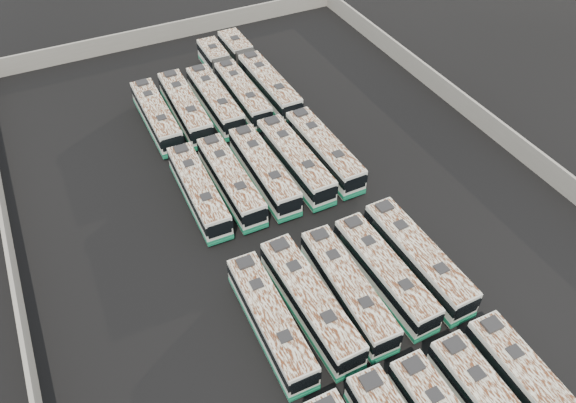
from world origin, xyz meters
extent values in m
plane|color=black|center=(0.00, 0.00, 0.00)|extent=(140.00, 140.00, 0.00)
cube|color=gray|center=(0.00, 36.30, 1.10)|extent=(45.20, 0.30, 2.20)
cube|color=gray|center=(22.30, 0.00, 1.10)|extent=(0.30, 73.20, 2.20)
cube|color=gray|center=(-22.30, 0.00, 1.10)|extent=(0.30, 73.20, 2.20)
cube|color=black|center=(-3.84, -15.67, 2.99)|extent=(1.21, 1.03, 0.24)
cube|color=black|center=(-0.90, -18.03, 2.86)|extent=(0.84, 0.84, 0.12)
cube|color=black|center=(-0.90, -15.90, 2.90)|extent=(1.15, 0.97, 0.23)
cylinder|color=black|center=(0.05, -16.96, 0.44)|extent=(0.25, 0.88, 0.88)
cube|color=black|center=(2.22, -18.03, 2.89)|extent=(0.85, 0.85, 0.13)
cube|color=black|center=(2.22, -15.88, 2.94)|extent=(1.17, 0.99, 0.23)
cylinder|color=black|center=(1.26, -16.96, 0.45)|extent=(0.25, 0.90, 0.90)
cylinder|color=black|center=(3.18, -16.96, 0.45)|extent=(0.25, 0.90, 0.90)
cube|color=silver|center=(5.28, -20.29, 1.55)|extent=(2.40, 10.83, 2.48)
cube|color=#146F4D|center=(5.28, -20.29, 0.65)|extent=(2.45, 10.88, 0.38)
cube|color=black|center=(5.28, -20.29, 1.96)|extent=(2.46, 10.89, 0.83)
cube|color=silver|center=(5.28, -20.29, 2.82)|extent=(2.35, 10.62, 0.06)
cube|color=black|center=(5.32, -17.91, 2.91)|extent=(0.87, 0.87, 0.13)
cube|color=black|center=(5.35, -15.75, 2.95)|extent=(1.18, 1.01, 0.23)
cylinder|color=black|center=(4.37, -16.82, 0.45)|extent=(0.26, 0.90, 0.90)
cylinder|color=black|center=(6.29, -16.85, 0.45)|extent=(0.26, 0.90, 0.90)
cube|color=silver|center=(-7.00, -8.24, 1.52)|extent=(2.41, 10.60, 2.42)
cube|color=#146F4D|center=(-7.00, -8.24, 0.63)|extent=(2.46, 10.65, 0.37)
cube|color=black|center=(-7.00, -8.24, 1.92)|extent=(2.47, 10.66, 0.81)
cube|color=black|center=(-7.11, -13.53, 1.80)|extent=(1.94, 0.10, 1.28)
cube|color=#146F4D|center=(-7.11, -13.53, 0.46)|extent=(2.20, 0.14, 0.25)
cube|color=silver|center=(-7.00, -8.24, 2.75)|extent=(2.36, 10.39, 0.06)
cube|color=black|center=(-7.05, -10.56, 2.84)|extent=(0.85, 0.85, 0.12)
cube|color=black|center=(-6.96, -5.91, 2.84)|extent=(0.85, 0.85, 0.12)
cube|color=black|center=(-6.92, -3.80, 2.89)|extent=(1.16, 0.99, 0.23)
cylinder|color=black|center=(-8.01, -11.59, 0.44)|extent=(0.26, 0.88, 0.88)
cylinder|color=black|center=(-6.13, -11.63, 0.44)|extent=(0.26, 0.88, 0.88)
cylinder|color=black|center=(-7.88, -4.84, 0.44)|extent=(0.26, 0.88, 0.88)
cylinder|color=black|center=(-5.99, -4.88, 0.44)|extent=(0.26, 0.88, 0.88)
cube|color=silver|center=(-3.90, -8.13, 1.59)|extent=(2.57, 11.11, 2.53)
cube|color=#146F4D|center=(-3.90, -8.13, 0.66)|extent=(2.62, 11.16, 0.39)
cube|color=black|center=(-3.90, -8.13, 2.01)|extent=(2.63, 11.17, 0.85)
cube|color=black|center=(-3.77, -13.67, 1.89)|extent=(2.03, 0.11, 1.34)
cube|color=#146F4D|center=(-3.77, -13.67, 0.48)|extent=(2.30, 0.15, 0.26)
cube|color=silver|center=(-3.90, -8.13, 2.88)|extent=(2.51, 10.88, 0.06)
cube|color=black|center=(-3.84, -10.56, 2.98)|extent=(0.90, 0.90, 0.13)
cube|color=black|center=(-3.96, -5.70, 2.98)|extent=(0.90, 0.90, 0.13)
cube|color=black|center=(-4.01, -3.49, 3.02)|extent=(1.22, 1.04, 0.24)
cylinder|color=black|center=(-4.80, -11.69, 0.46)|extent=(0.28, 0.93, 0.92)
cylinder|color=black|center=(-2.83, -11.64, 0.46)|extent=(0.28, 0.93, 0.92)
cylinder|color=black|center=(-4.97, -4.61, 0.46)|extent=(0.28, 0.93, 0.92)
cylinder|color=black|center=(-3.00, -4.57, 0.46)|extent=(0.28, 0.93, 0.92)
cube|color=silver|center=(-0.93, -8.24, 1.52)|extent=(2.48, 10.66, 2.43)
cube|color=#146F4D|center=(-0.93, -8.24, 0.64)|extent=(2.53, 10.71, 0.37)
cube|color=black|center=(-0.93, -8.24, 1.93)|extent=(2.54, 10.72, 0.81)
cube|color=black|center=(-1.06, -13.56, 1.81)|extent=(1.95, 0.11, 1.28)
cube|color=#146F4D|center=(-1.06, -13.56, 0.46)|extent=(2.21, 0.16, 0.25)
cube|color=silver|center=(-0.93, -8.24, 2.77)|extent=(2.43, 10.45, 0.06)
cube|color=black|center=(-0.99, -10.58, 2.86)|extent=(0.86, 0.86, 0.12)
cube|color=black|center=(-0.87, -5.91, 2.86)|extent=(0.86, 0.86, 0.12)
cube|color=black|center=(-0.82, -3.79, 2.90)|extent=(1.17, 1.00, 0.23)
cylinder|color=black|center=(-1.96, -11.61, 0.44)|extent=(0.27, 0.89, 0.88)
cylinder|color=black|center=(-0.07, -11.66, 0.44)|extent=(0.27, 0.89, 0.88)
cylinder|color=black|center=(-1.79, -4.83, 0.44)|extent=(0.27, 0.89, 0.88)
cylinder|color=black|center=(0.10, -4.87, 0.44)|extent=(0.27, 0.89, 0.88)
cube|color=silver|center=(2.25, -8.19, 1.52)|extent=(2.46, 10.62, 2.42)
cube|color=#146F4D|center=(2.25, -8.19, 0.63)|extent=(2.51, 10.67, 0.37)
cube|color=black|center=(2.25, -8.19, 1.92)|extent=(2.52, 10.68, 0.81)
cube|color=black|center=(2.38, -13.49, 1.80)|extent=(1.94, 0.11, 1.28)
cube|color=#146F4D|center=(2.38, -13.49, 0.46)|extent=(2.20, 0.15, 0.25)
cube|color=silver|center=(2.25, -8.19, 2.76)|extent=(2.41, 10.40, 0.06)
cube|color=black|center=(2.31, -10.51, 2.84)|extent=(0.86, 0.86, 0.12)
cube|color=black|center=(2.19, -5.86, 2.84)|extent=(0.86, 0.86, 0.12)
cube|color=black|center=(2.14, -3.75, 2.89)|extent=(1.17, 1.00, 0.23)
cylinder|color=black|center=(1.39, -11.59, 0.44)|extent=(0.27, 0.89, 0.88)
cylinder|color=black|center=(3.28, -11.54, 0.44)|extent=(0.27, 0.89, 0.88)
cylinder|color=black|center=(1.22, -4.83, 0.44)|extent=(0.27, 0.89, 0.88)
cylinder|color=black|center=(3.11, -4.78, 0.44)|extent=(0.27, 0.89, 0.88)
cube|color=silver|center=(5.27, -8.08, 1.58)|extent=(2.54, 11.05, 2.52)
cube|color=#146F4D|center=(5.27, -8.08, 0.66)|extent=(2.59, 11.10, 0.39)
cube|color=black|center=(5.27, -8.08, 2.00)|extent=(2.60, 11.11, 0.84)
cube|color=black|center=(5.39, -13.60, 1.88)|extent=(2.02, 0.11, 1.33)
cube|color=#146F4D|center=(5.39, -13.60, 0.48)|extent=(2.29, 0.15, 0.26)
cube|color=silver|center=(5.27, -8.08, 2.87)|extent=(2.49, 10.83, 0.06)
cube|color=black|center=(5.32, -10.50, 2.96)|extent=(0.89, 0.89, 0.13)
cube|color=black|center=(5.21, -5.66, 2.96)|extent=(0.89, 0.89, 0.13)
cube|color=black|center=(5.16, -3.46, 3.01)|extent=(1.21, 1.04, 0.24)
cylinder|color=black|center=(4.36, -11.62, 0.46)|extent=(0.28, 0.92, 0.92)
cylinder|color=black|center=(6.32, -11.58, 0.46)|extent=(0.28, 0.92, 0.92)
cylinder|color=black|center=(4.21, -4.58, 0.46)|extent=(0.28, 0.92, 0.92)
cylinder|color=black|center=(6.17, -4.54, 0.46)|extent=(0.28, 0.92, 0.92)
cube|color=silver|center=(-6.97, 6.35, 1.52)|extent=(2.45, 10.64, 2.43)
cube|color=#146F4D|center=(-6.97, 6.35, 0.64)|extent=(2.50, 10.69, 0.37)
cube|color=black|center=(-6.97, 6.35, 1.92)|extent=(2.51, 10.70, 0.81)
cube|color=black|center=(-7.09, 1.04, 1.81)|extent=(1.94, 0.10, 1.28)
cube|color=#146F4D|center=(-7.09, 1.04, 0.46)|extent=(2.21, 0.15, 0.25)
cube|color=silver|center=(-6.97, 6.35, 2.76)|extent=(2.40, 10.43, 0.06)
cube|color=black|center=(-7.02, 4.02, 2.85)|extent=(0.86, 0.86, 0.12)
cube|color=black|center=(-6.92, 8.68, 2.85)|extent=(0.86, 0.86, 0.12)
cube|color=black|center=(-6.87, 10.80, 2.90)|extent=(1.17, 1.00, 0.23)
cylinder|color=black|center=(-7.99, 2.98, 0.44)|extent=(0.27, 0.89, 0.88)
cylinder|color=black|center=(-6.10, 2.94, 0.44)|extent=(0.27, 0.89, 0.88)
cylinder|color=black|center=(-7.84, 9.76, 0.44)|extent=(0.27, 0.89, 0.88)
cylinder|color=black|center=(-5.95, 9.72, 0.44)|extent=(0.27, 0.89, 0.88)
cube|color=silver|center=(-4.03, 6.34, 1.54)|extent=(2.26, 10.70, 2.45)
cube|color=#146F4D|center=(-4.03, 6.34, 0.64)|extent=(2.32, 10.75, 0.37)
cube|color=black|center=(-4.03, 6.34, 1.94)|extent=(2.33, 10.76, 0.82)
cube|color=black|center=(-4.05, 0.98, 1.83)|extent=(1.96, 0.07, 1.29)
cube|color=#146F4D|center=(-4.05, 0.98, 0.46)|extent=(2.23, 0.11, 0.25)
cube|color=silver|center=(-4.03, 6.34, 2.79)|extent=(2.22, 10.48, 0.06)
cube|color=black|center=(-4.03, 3.99, 2.88)|extent=(0.85, 0.85, 0.12)
cube|color=black|center=(-4.02, 8.69, 2.88)|extent=(0.85, 0.85, 0.12)
cube|color=black|center=(-4.01, 10.83, 2.92)|extent=(1.16, 0.98, 0.23)
cylinder|color=black|center=(-4.99, 2.93, 0.45)|extent=(0.25, 0.89, 0.89)
cylinder|color=black|center=(-3.09, 2.92, 0.45)|extent=(0.25, 0.89, 0.89)
cylinder|color=black|center=(-4.97, 9.77, 0.45)|extent=(0.25, 0.89, 0.89)
cylinder|color=black|center=(-3.06, 9.76, 0.45)|extent=(0.25, 0.89, 0.89)
cube|color=silver|center=(-0.90, 6.30, 1.55)|extent=(2.38, 10.84, 2.48)
cube|color=#146F4D|center=(-0.90, 6.30, 0.65)|extent=(2.43, 10.89, 0.38)
cube|color=black|center=(-0.90, 6.30, 1.96)|extent=(2.44, 10.90, 0.83)
cube|color=black|center=(-0.96, 0.88, 1.85)|extent=(1.98, 0.08, 1.31)
cube|color=#146F4D|center=(-0.96, 0.88, 0.47)|extent=(2.25, 0.13, 0.25)
cube|color=silver|center=(-0.90, 6.30, 2.82)|extent=(2.33, 10.62, 0.06)
cube|color=black|center=(-0.93, 3.93, 2.91)|extent=(0.87, 0.87, 0.13)
cube|color=black|center=(-0.87, 8.68, 2.91)|extent=(0.87, 0.87, 0.13)
cube|color=black|center=(-0.85, 10.85, 2.96)|extent=(1.18, 1.00, 0.23)
cylinder|color=black|center=(-1.90, 2.85, 0.45)|extent=(0.26, 0.90, 0.90)
cylinder|color=black|center=(0.03, 2.83, 0.45)|extent=(0.26, 0.90, 0.90)
cylinder|color=black|center=(-1.82, 9.78, 0.45)|extent=(0.26, 0.90, 0.90)
cylinder|color=black|center=(0.11, 9.75, 0.45)|extent=(0.26, 0.90, 0.90)
cube|color=silver|center=(2.18, 6.30, 1.59)|extent=(2.47, 11.11, 2.54)
cube|color=#146F4D|center=(2.18, 6.30, 0.66)|extent=(2.52, 11.16, 0.39)
cube|color=black|center=(2.18, 6.30, 2.01)|extent=(2.53, 11.17, 0.85)
cube|color=black|center=(2.26, 0.74, 1.89)|extent=(2.03, 0.09, 1.34)
cube|color=#146F4D|center=(2.26, 0.74, 0.48)|extent=(2.31, 0.13, 0.26)
cube|color=silver|center=(2.18, 6.30, 2.89)|extent=(2.42, 10.89, 0.06)
cube|color=black|center=(2.21, 3.86, 2.98)|extent=(0.89, 0.89, 0.13)
cube|color=black|center=(2.14, 8.74, 2.98)|extent=(0.89, 0.89, 0.13)
cube|color=black|center=(2.11, 10.95, 3.03)|extent=(1.21, 1.03, 0.24)
cylinder|color=black|center=(1.24, 2.74, 0.46)|extent=(0.27, 0.93, 0.92)
cylinder|color=black|center=(3.22, 2.77, 0.46)|extent=(0.27, 0.93, 0.92)
cylinder|color=black|center=(1.14, 9.83, 0.46)|extent=(0.27, 0.93, 0.92)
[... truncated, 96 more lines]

